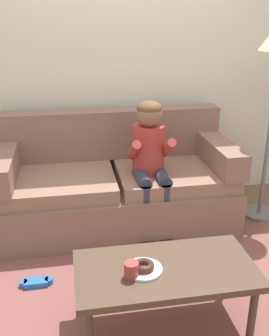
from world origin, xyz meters
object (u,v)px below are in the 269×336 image
at_px(donut, 144,265).
at_px(couch, 115,185).
at_px(coffee_table, 165,274).
at_px(person_child, 150,156).
at_px(toy_controller, 36,283).
at_px(mug, 131,270).

bearing_deg(donut, couch, 89.49).
xyz_separation_m(coffee_table, person_child, (0.15, 1.13, 0.30)).
distance_m(coffee_table, person_child, 1.17).
xyz_separation_m(coffee_table, toy_controller, (-0.77, 0.51, -0.35)).
bearing_deg(toy_controller, coffee_table, -18.45).
xyz_separation_m(couch, toy_controller, (-0.65, -0.82, -0.32)).
bearing_deg(mug, donut, 31.06).
xyz_separation_m(couch, donut, (-0.01, -1.34, 0.11)).
bearing_deg(donut, coffee_table, 2.91).
bearing_deg(donut, mug, -148.94).
height_order(mug, toy_controller, mug).
distance_m(coffee_table, toy_controller, 0.99).
relative_size(person_child, toy_controller, 4.87).
distance_m(couch, mug, 1.39).
bearing_deg(person_child, mug, -106.65).
distance_m(donut, toy_controller, 0.93).
xyz_separation_m(couch, coffee_table, (0.12, -1.33, 0.03)).
relative_size(coffee_table, person_child, 0.92).
height_order(donut, mug, mug).
bearing_deg(person_child, couch, 142.10).
height_order(couch, person_child, person_child).
height_order(couch, donut, couch).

